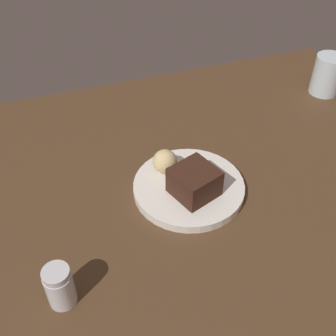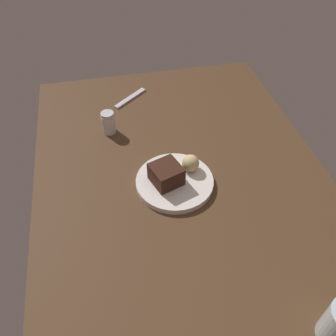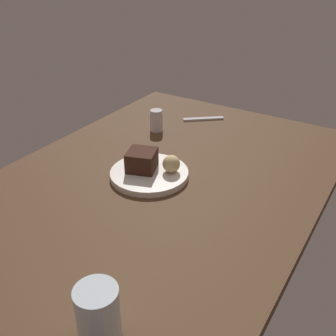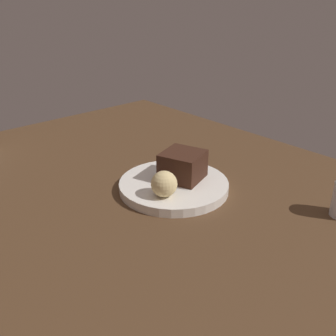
{
  "view_description": "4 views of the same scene",
  "coord_description": "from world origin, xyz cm",
  "px_view_note": "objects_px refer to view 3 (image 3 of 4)",
  "views": [
    {
      "loc": [
        -22.21,
        -56.74,
        61.91
      ],
      "look_at": [
        -1.16,
        1.91,
        5.76
      ],
      "focal_mm": 44.86,
      "sensor_mm": 36.0,
      "label": 1
    },
    {
      "loc": [
        67.25,
        -19.02,
        77.55
      ],
      "look_at": [
        -1.82,
        -4.07,
        6.47
      ],
      "focal_mm": 38.08,
      "sensor_mm": 36.0,
      "label": 2
    },
    {
      "loc": [
        79.86,
        52.48,
        60.31
      ],
      "look_at": [
        1.45,
        3.28,
        7.67
      ],
      "focal_mm": 42.67,
      "sensor_mm": 36.0,
      "label": 3
    },
    {
      "loc": [
        -50.02,
        44.65,
        39.92
      ],
      "look_at": [
        2.71,
        -2.44,
        7.46
      ],
      "focal_mm": 42.1,
      "sensor_mm": 36.0,
      "label": 4
    }
  ],
  "objects_px": {
    "bread_roll": "(171,164)",
    "dessert_spoon": "(203,119)",
    "salt_shaker": "(156,121)",
    "water_glass": "(98,313)",
    "chocolate_cake_slice": "(142,160)",
    "dessert_plate": "(149,174)"
  },
  "relations": [
    {
      "from": "chocolate_cake_slice",
      "to": "water_glass",
      "type": "bearing_deg",
      "value": 27.73
    },
    {
      "from": "dessert_plate",
      "to": "bread_roll",
      "type": "xyz_separation_m",
      "value": [
        -0.03,
        0.05,
        0.03
      ]
    },
    {
      "from": "salt_shaker",
      "to": "chocolate_cake_slice",
      "type": "bearing_deg",
      "value": 25.9
    },
    {
      "from": "chocolate_cake_slice",
      "to": "water_glass",
      "type": "xyz_separation_m",
      "value": [
        0.47,
        0.25,
        0.0
      ]
    },
    {
      "from": "bread_roll",
      "to": "water_glass",
      "type": "relative_size",
      "value": 0.49
    },
    {
      "from": "salt_shaker",
      "to": "water_glass",
      "type": "bearing_deg",
      "value": 27.06
    },
    {
      "from": "dessert_spoon",
      "to": "chocolate_cake_slice",
      "type": "bearing_deg",
      "value": -124.44
    },
    {
      "from": "salt_shaker",
      "to": "water_glass",
      "type": "distance_m",
      "value": 0.83
    },
    {
      "from": "bread_roll",
      "to": "water_glass",
      "type": "distance_m",
      "value": 0.53
    },
    {
      "from": "bread_roll",
      "to": "salt_shaker",
      "type": "distance_m",
      "value": 0.32
    },
    {
      "from": "chocolate_cake_slice",
      "to": "bread_roll",
      "type": "xyz_separation_m",
      "value": [
        -0.03,
        0.08,
        -0.0
      ]
    },
    {
      "from": "bread_roll",
      "to": "dessert_spoon",
      "type": "height_order",
      "value": "bread_roll"
    },
    {
      "from": "bread_roll",
      "to": "dessert_spoon",
      "type": "xyz_separation_m",
      "value": [
        -0.41,
        -0.12,
        -0.04
      ]
    },
    {
      "from": "dessert_plate",
      "to": "bread_roll",
      "type": "distance_m",
      "value": 0.07
    },
    {
      "from": "dessert_plate",
      "to": "bread_roll",
      "type": "relative_size",
      "value": 4.44
    },
    {
      "from": "dessert_spoon",
      "to": "bread_roll",
      "type": "bearing_deg",
      "value": -113.8
    },
    {
      "from": "chocolate_cake_slice",
      "to": "dessert_spoon",
      "type": "relative_size",
      "value": 0.51
    },
    {
      "from": "water_glass",
      "to": "dessert_plate",
      "type": "bearing_deg",
      "value": -154.66
    },
    {
      "from": "chocolate_cake_slice",
      "to": "bread_roll",
      "type": "relative_size",
      "value": 1.57
    },
    {
      "from": "dessert_plate",
      "to": "chocolate_cake_slice",
      "type": "height_order",
      "value": "chocolate_cake_slice"
    },
    {
      "from": "bread_roll",
      "to": "dessert_spoon",
      "type": "relative_size",
      "value": 0.33
    },
    {
      "from": "chocolate_cake_slice",
      "to": "bread_roll",
      "type": "bearing_deg",
      "value": 112.15
    }
  ]
}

